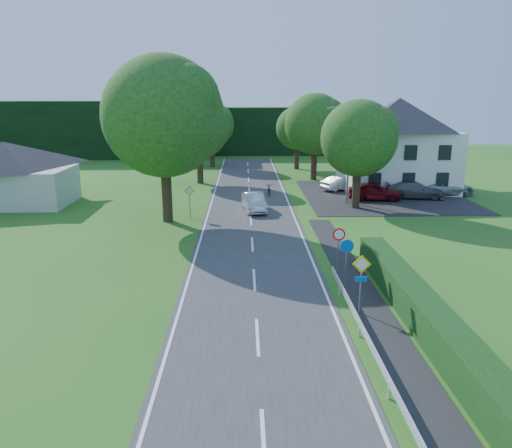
{
  "coord_description": "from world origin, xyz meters",
  "views": [
    {
      "loc": [
        -0.46,
        -11.11,
        8.88
      ],
      "look_at": [
        0.2,
        16.63,
        1.67
      ],
      "focal_mm": 35.0,
      "sensor_mm": 36.0,
      "label": 1
    }
  ],
  "objects_px": {
    "streetlight": "(347,150)",
    "parked_car_silver_b": "(446,187)",
    "parasol": "(378,182)",
    "motorcycle": "(269,189)",
    "parked_car_grey": "(415,190)",
    "moving_car": "(254,202)",
    "parked_car_red": "(374,191)",
    "parked_car_silver_a": "(342,183)"
  },
  "relations": [
    {
      "from": "motorcycle",
      "to": "parked_car_silver_b",
      "type": "relative_size",
      "value": 0.41
    },
    {
      "from": "parked_car_silver_a",
      "to": "parasol",
      "type": "height_order",
      "value": "parasol"
    },
    {
      "from": "parked_car_grey",
      "to": "moving_car",
      "type": "bearing_deg",
      "value": 117.68
    },
    {
      "from": "streetlight",
      "to": "parked_car_silver_b",
      "type": "relative_size",
      "value": 1.56
    },
    {
      "from": "motorcycle",
      "to": "parasol",
      "type": "xyz_separation_m",
      "value": [
        10.1,
        0.6,
        0.48
      ]
    },
    {
      "from": "motorcycle",
      "to": "parked_car_red",
      "type": "bearing_deg",
      "value": -14.48
    },
    {
      "from": "parked_car_grey",
      "to": "parked_car_silver_b",
      "type": "height_order",
      "value": "parked_car_grey"
    },
    {
      "from": "parked_car_red",
      "to": "parasol",
      "type": "distance_m",
      "value": 3.37
    },
    {
      "from": "moving_car",
      "to": "parked_car_red",
      "type": "bearing_deg",
      "value": 13.24
    },
    {
      "from": "moving_car",
      "to": "parked_car_grey",
      "type": "distance_m",
      "value": 14.92
    },
    {
      "from": "parked_car_red",
      "to": "parasol",
      "type": "xyz_separation_m",
      "value": [
        1.16,
        3.15,
        0.27
      ]
    },
    {
      "from": "moving_car",
      "to": "motorcycle",
      "type": "relative_size",
      "value": 2.03
    },
    {
      "from": "moving_car",
      "to": "parked_car_silver_b",
      "type": "bearing_deg",
      "value": 11.41
    },
    {
      "from": "motorcycle",
      "to": "parked_car_grey",
      "type": "xyz_separation_m",
      "value": [
        12.69,
        -1.82,
        0.18
      ]
    },
    {
      "from": "streetlight",
      "to": "parked_car_silver_b",
      "type": "height_order",
      "value": "streetlight"
    },
    {
      "from": "streetlight",
      "to": "parasol",
      "type": "distance_m",
      "value": 6.53
    },
    {
      "from": "parked_car_silver_b",
      "to": "streetlight",
      "type": "bearing_deg",
      "value": 94.33
    },
    {
      "from": "moving_car",
      "to": "parked_car_red",
      "type": "relative_size",
      "value": 0.96
    },
    {
      "from": "parked_car_silver_a",
      "to": "parked_car_grey",
      "type": "height_order",
      "value": "parked_car_grey"
    },
    {
      "from": "parked_car_red",
      "to": "parked_car_silver_a",
      "type": "xyz_separation_m",
      "value": [
        -1.93,
        4.65,
        -0.1
      ]
    },
    {
      "from": "parked_car_grey",
      "to": "parked_car_silver_b",
      "type": "bearing_deg",
      "value": -59.06
    },
    {
      "from": "streetlight",
      "to": "parked_car_silver_b",
      "type": "xyz_separation_m",
      "value": [
        9.73,
        2.92,
        -3.71
      ]
    },
    {
      "from": "motorcycle",
      "to": "parked_car_silver_b",
      "type": "height_order",
      "value": "parked_car_silver_b"
    },
    {
      "from": "streetlight",
      "to": "parked_car_red",
      "type": "relative_size",
      "value": 1.79
    },
    {
      "from": "moving_car",
      "to": "motorcycle",
      "type": "bearing_deg",
      "value": 69.61
    },
    {
      "from": "parked_car_red",
      "to": "parked_car_silver_a",
      "type": "relative_size",
      "value": 1.11
    },
    {
      "from": "parasol",
      "to": "parked_car_silver_b",
      "type": "bearing_deg",
      "value": -10.86
    },
    {
      "from": "parasol",
      "to": "motorcycle",
      "type": "bearing_deg",
      "value": -176.59
    },
    {
      "from": "moving_car",
      "to": "motorcycle",
      "type": "distance_m",
      "value": 6.63
    },
    {
      "from": "moving_car",
      "to": "parked_car_silver_b",
      "type": "height_order",
      "value": "parked_car_silver_b"
    },
    {
      "from": "motorcycle",
      "to": "parked_car_silver_a",
      "type": "relative_size",
      "value": 0.52
    },
    {
      "from": "parked_car_silver_a",
      "to": "parked_car_silver_b",
      "type": "xyz_separation_m",
      "value": [
        8.98,
        -2.63,
        0.05
      ]
    },
    {
      "from": "moving_car",
      "to": "parked_car_silver_a",
      "type": "bearing_deg",
      "value": 37.86
    },
    {
      "from": "parked_car_silver_b",
      "to": "moving_car",
      "type": "bearing_deg",
      "value": 96.37
    },
    {
      "from": "motorcycle",
      "to": "parked_car_silver_a",
      "type": "xyz_separation_m",
      "value": [
        7.0,
        2.1,
        0.11
      ]
    },
    {
      "from": "parked_car_grey",
      "to": "parked_car_silver_b",
      "type": "distance_m",
      "value": 3.55
    },
    {
      "from": "moving_car",
      "to": "parked_car_silver_a",
      "type": "xyz_separation_m",
      "value": [
        8.5,
        8.56,
        -0.04
      ]
    },
    {
      "from": "parked_car_red",
      "to": "moving_car",
      "type": "bearing_deg",
      "value": 117.71
    },
    {
      "from": "streetlight",
      "to": "motorcycle",
      "type": "bearing_deg",
      "value": 151.17
    },
    {
      "from": "streetlight",
      "to": "parked_car_silver_b",
      "type": "bearing_deg",
      "value": 16.7
    },
    {
      "from": "parked_car_red",
      "to": "parked_car_silver_a",
      "type": "bearing_deg",
      "value": 29.68
    },
    {
      "from": "parked_car_grey",
      "to": "parked_car_silver_a",
      "type": "bearing_deg",
      "value": 64.95
    }
  ]
}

